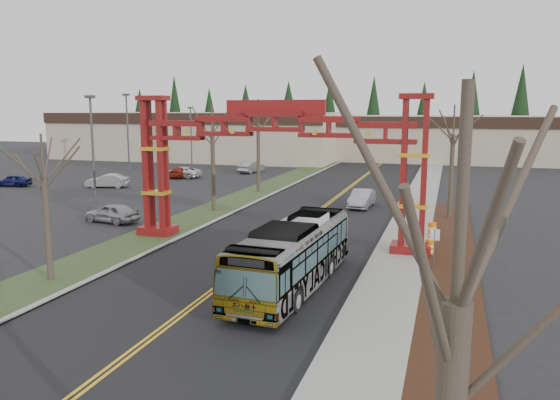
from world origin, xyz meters
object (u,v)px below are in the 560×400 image
at_px(parked_car_far_b, 182,172).
at_px(street_sign, 435,241).
at_px(parked_car_far_a, 251,167).
at_px(parked_car_mid_a, 181,172).
at_px(light_pole_far, 191,133).
at_px(bare_tree_median_mid, 212,133).
at_px(barrel_north, 432,230).
at_px(bare_tree_right_far, 453,135).
at_px(light_pole_near, 92,142).
at_px(barrel_south, 430,248).
at_px(silver_sedan, 362,199).
at_px(parked_car_near_a, 112,213).
at_px(gateway_arch, 275,145).
at_px(bare_tree_right_near, 456,307).
at_px(light_pole_mid, 127,127).
at_px(parked_car_mid_b, 13,180).
at_px(retail_building_east, 452,138).
at_px(transit_bus, 293,255).
at_px(retail_building_west, 204,135).
at_px(bare_tree_median_far, 258,123).
at_px(parked_car_near_b, 107,181).
at_px(barrel_mid, 432,237).
at_px(bare_tree_median_near, 44,176).

height_order(parked_car_far_b, street_sign, street_sign).
bearing_deg(parked_car_far_a, parked_car_mid_a, 58.48).
bearing_deg(light_pole_far, bare_tree_median_mid, -60.54).
bearing_deg(barrel_north, bare_tree_right_far, 81.46).
xyz_separation_m(light_pole_near, barrel_south, (28.19, -8.91, -4.88)).
xyz_separation_m(silver_sedan, bare_tree_median_mid, (-11.03, -5.26, 5.48)).
xyz_separation_m(parked_car_far_a, bare_tree_median_mid, (6.47, -26.10, 5.48)).
bearing_deg(light_pole_near, parked_car_near_a, -46.78).
distance_m(gateway_arch, light_pole_far, 44.51).
bearing_deg(bare_tree_right_near, street_sign, 91.73).
bearing_deg(parked_car_near_a, barrel_north, 104.45).
height_order(silver_sedan, light_pole_mid, light_pole_mid).
bearing_deg(parked_car_mid_b, retail_building_east, 123.92).
bearing_deg(bare_tree_right_near, bare_tree_right_far, 90.00).
bearing_deg(transit_bus, parked_car_near_a, 151.75).
bearing_deg(retail_building_west, gateway_arch, -60.93).
bearing_deg(bare_tree_median_far, parked_car_near_b, -173.89).
xyz_separation_m(retail_building_west, parked_car_near_b, (5.90, -36.22, -3.05)).
distance_m(retail_building_west, light_pole_far, 17.62).
xyz_separation_m(parked_car_mid_b, parked_car_far_b, (13.55, 12.07, 0.02)).
bearing_deg(parked_car_near_b, light_pole_mid, -174.11).
relative_size(barrel_south, barrel_mid, 1.03).
bearing_deg(bare_tree_median_near, parked_car_near_a, 112.45).
height_order(parked_car_mid_a, bare_tree_median_far, bare_tree_median_far).
relative_size(bare_tree_median_mid, light_pole_near, 0.92).
bearing_deg(bare_tree_right_near, barrel_mid, 91.95).
height_order(retail_building_west, street_sign, retail_building_west).
distance_m(parked_car_far_b, bare_tree_median_mid, 23.28).
relative_size(parked_car_mid_b, light_pole_far, 0.44).
bearing_deg(bare_tree_median_near, bare_tree_median_mid, 90.00).
relative_size(light_pole_far, street_sign, 4.00).
xyz_separation_m(bare_tree_right_near, barrel_north, (-1.01, 29.73, -5.65)).
distance_m(retail_building_east, street_sign, 64.65).
xyz_separation_m(light_pole_near, light_pole_far, (-5.01, 28.49, -0.49)).
bearing_deg(parked_car_far_a, bare_tree_median_mid, 113.98).
xyz_separation_m(retail_building_west, parked_car_far_a, (15.53, -19.07, -3.02)).
distance_m(gateway_arch, bare_tree_right_far, 15.10).
xyz_separation_m(gateway_arch, light_pole_near, (-19.13, 8.88, -0.65)).
distance_m(light_pole_mid, barrel_south, 49.51).
relative_size(light_pole_near, light_pole_far, 1.10).
distance_m(gateway_arch, parked_car_mid_a, 35.09).
xyz_separation_m(transit_bus, light_pole_mid, (-32.87, 37.96, 4.27)).
xyz_separation_m(parked_car_near_b, barrel_north, (33.09, -13.18, -0.22)).
relative_size(gateway_arch, light_pole_mid, 1.82).
height_order(retail_building_east, light_pole_mid, light_pole_mid).
bearing_deg(light_pole_far, gateway_arch, -57.13).
xyz_separation_m(parked_car_near_a, bare_tree_right_far, (23.19, 8.76, 5.52)).
bearing_deg(bare_tree_median_mid, parked_car_mid_b, 165.60).
height_order(parked_car_mid_a, parked_car_mid_b, parked_car_mid_a).
xyz_separation_m(gateway_arch, bare_tree_median_far, (-8.00, 19.46, 0.73)).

